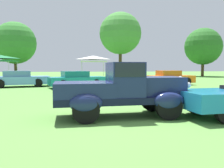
{
  "coord_description": "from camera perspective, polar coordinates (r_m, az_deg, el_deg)",
  "views": [
    {
      "loc": [
        -1.25,
        -7.16,
        1.58
      ],
      "look_at": [
        0.16,
        3.07,
        0.8
      ],
      "focal_mm": 37.97,
      "sensor_mm": 36.0,
      "label": 1
    }
  ],
  "objects": [
    {
      "name": "ground_plane",
      "position": [
        7.44,
        2.04,
        -7.96
      ],
      "size": [
        120.0,
        120.0,
        0.0
      ],
      "primitive_type": "plane",
      "color": "#568C3D"
    },
    {
      "name": "feature_pickup_truck",
      "position": [
        7.4,
        2.44,
        -1.27
      ],
      "size": [
        4.21,
        1.98,
        1.7
      ],
      "color": "black",
      "rests_on": "ground_plane"
    },
    {
      "name": "show_car_skyblue",
      "position": [
        19.47,
        -21.47,
        1.13
      ],
      "size": [
        4.64,
        2.64,
        1.22
      ],
      "color": "#669EDB",
      "rests_on": "ground_plane"
    },
    {
      "name": "show_car_teal",
      "position": [
        17.52,
        -8.47,
        1.06
      ],
      "size": [
        4.36,
        2.76,
        1.22
      ],
      "color": "teal",
      "rests_on": "ground_plane"
    },
    {
      "name": "show_car_orange",
      "position": [
        20.6,
        13.75,
        1.46
      ],
      "size": [
        4.05,
        2.16,
        1.22
      ],
      "color": "orange",
      "rests_on": "ground_plane"
    },
    {
      "name": "canopy_tent_center_field",
      "position": [
        25.79,
        -4.52,
        6.17
      ],
      "size": [
        2.76,
        2.76,
        2.71
      ],
      "color": "#B7B7BC",
      "rests_on": "ground_plane"
    },
    {
      "name": "treeline_far_left",
      "position": [
        36.65,
        -22.32,
        9.11
      ],
      "size": [
        5.93,
        5.93,
        7.82
      ],
      "color": "#47331E",
      "rests_on": "ground_plane"
    },
    {
      "name": "treeline_mid_left",
      "position": [
        33.34,
        2.02,
        12.06
      ],
      "size": [
        5.76,
        5.76,
        8.97
      ],
      "color": "#47331E",
      "rests_on": "ground_plane"
    },
    {
      "name": "treeline_center",
      "position": [
        39.56,
        21.1,
        8.41
      ],
      "size": [
        5.65,
        5.65,
        7.44
      ],
      "color": "#47331E",
      "rests_on": "ground_plane"
    }
  ]
}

